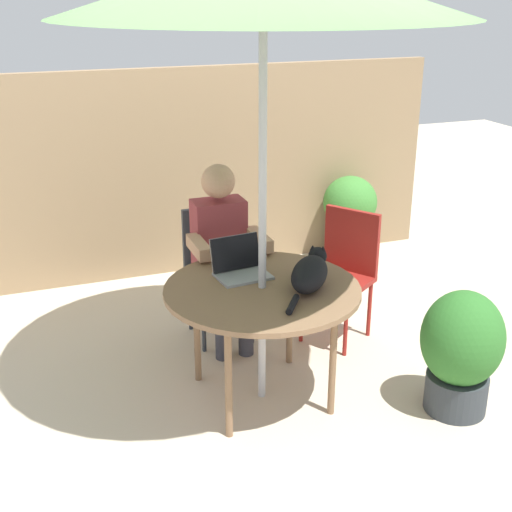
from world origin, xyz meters
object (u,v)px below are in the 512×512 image
at_px(patio_table, 262,296).
at_px(cat, 310,273).
at_px(chair_empty, 344,265).
at_px(laptop, 239,264).
at_px(potted_plant_near_fence, 350,211).
at_px(person_seated, 222,247).
at_px(chair_occupied, 216,262).
at_px(potted_plant_by_chair, 461,349).

distance_m(patio_table, cat, 0.30).
height_order(chair_empty, laptop, laptop).
xyz_separation_m(chair_empty, potted_plant_near_fence, (0.72, 1.28, -0.09)).
relative_size(chair_empty, cat, 1.67).
distance_m(patio_table, laptop, 0.26).
distance_m(chair_empty, person_seated, 0.84).
bearing_deg(chair_occupied, cat, -75.37).
relative_size(patio_table, person_seated, 0.90).
relative_size(chair_occupied, cat, 1.67).
height_order(patio_table, potted_plant_near_fence, potted_plant_near_fence).
height_order(patio_table, cat, cat).
height_order(cat, potted_plant_near_fence, cat).
height_order(potted_plant_near_fence, potted_plant_by_chair, potted_plant_near_fence).
bearing_deg(potted_plant_by_chair, person_seated, 128.58).
relative_size(laptop, potted_plant_by_chair, 0.44).
bearing_deg(potted_plant_near_fence, potted_plant_by_chair, -102.59).
xyz_separation_m(chair_occupied, potted_plant_by_chair, (0.99, -1.40, -0.13)).
xyz_separation_m(patio_table, potted_plant_near_fence, (1.52, 1.82, -0.22)).
xyz_separation_m(chair_empty, cat, (-0.54, -0.63, 0.27)).
height_order(patio_table, laptop, laptop).
distance_m(chair_occupied, cat, 1.04).
bearing_deg(laptop, chair_occupied, 84.85).
bearing_deg(cat, patio_table, 161.49).
relative_size(cat, potted_plant_near_fence, 0.71).
relative_size(chair_occupied, potted_plant_by_chair, 1.20).
distance_m(chair_empty, potted_plant_by_chair, 1.08).
relative_size(patio_table, laptop, 3.43).
bearing_deg(person_seated, chair_empty, -13.38).
bearing_deg(patio_table, cat, -18.51).
distance_m(potted_plant_near_fence, potted_plant_by_chair, 2.39).
bearing_deg(person_seated, potted_plant_near_fence, 35.65).
height_order(person_seated, cat, person_seated).
height_order(chair_empty, cat, chair_empty).
distance_m(patio_table, potted_plant_near_fence, 2.38).
distance_m(chair_empty, potted_plant_near_fence, 1.47).
bearing_deg(patio_table, chair_empty, 34.13).
bearing_deg(chair_empty, person_seated, 166.62).
bearing_deg(chair_empty, potted_plant_near_fence, 60.70).
height_order(chair_occupied, laptop, laptop).
distance_m(person_seated, potted_plant_by_chair, 1.62).
bearing_deg(cat, chair_occupied, 104.63).
distance_m(chair_occupied, potted_plant_by_chair, 1.73).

